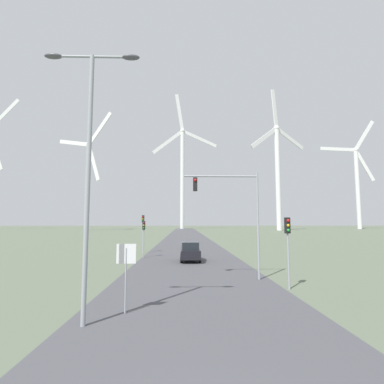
% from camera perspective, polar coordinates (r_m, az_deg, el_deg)
% --- Properties ---
extents(road_surface, '(10.00, 240.00, 0.01)m').
position_cam_1_polar(road_surface, '(52.52, -0.92, -9.77)').
color(road_surface, '#47474C').
rests_on(road_surface, ground).
extents(streetlamp, '(3.70, 0.32, 10.25)m').
position_cam_1_polar(streetlamp, '(12.08, -19.02, 7.64)').
color(streetlamp, '#93999E').
rests_on(streetlamp, ground).
extents(stop_sign_near, '(0.81, 0.07, 2.81)m').
position_cam_1_polar(stop_sign_near, '(12.98, -12.45, -13.32)').
color(stop_sign_near, '#93999E').
rests_on(stop_sign_near, ground).
extents(traffic_light_post_near_left, '(0.28, 0.34, 3.81)m').
position_cam_1_polar(traffic_light_post_near_left, '(32.08, -9.18, -7.29)').
color(traffic_light_post_near_left, '#93999E').
rests_on(traffic_light_post_near_left, ground).
extents(traffic_light_post_near_right, '(0.28, 0.33, 3.97)m').
position_cam_1_polar(traffic_light_post_near_right, '(17.87, 17.78, -8.03)').
color(traffic_light_post_near_right, '#93999E').
rests_on(traffic_light_post_near_right, ground).
extents(traffic_light_post_mid_left, '(0.28, 0.33, 4.54)m').
position_cam_1_polar(traffic_light_post_mid_left, '(37.45, -9.32, -6.27)').
color(traffic_light_post_mid_left, '#93999E').
rests_on(traffic_light_post_mid_left, ground).
extents(traffic_light_mast_overhead, '(4.94, 0.34, 7.00)m').
position_cam_1_polar(traffic_light_mast_overhead, '(19.99, 7.94, -2.09)').
color(traffic_light_mast_overhead, '#93999E').
rests_on(traffic_light_mast_overhead, ground).
extents(car_approaching, '(1.88, 4.12, 1.83)m').
position_cam_1_polar(car_approaching, '(28.98, -0.34, -11.27)').
color(car_approaching, black).
rests_on(car_approaching, ground).
extents(wind_turbine_left, '(28.02, 12.61, 53.85)m').
position_cam_1_polar(wind_turbine_left, '(146.00, -19.19, 2.89)').
color(wind_turbine_left, white).
rests_on(wind_turbine_left, ground).
extents(wind_turbine_center, '(36.59, 8.89, 76.23)m').
position_cam_1_polar(wind_turbine_center, '(167.65, -1.85, 4.50)').
color(wind_turbine_center, white).
rests_on(wind_turbine_center, ground).
extents(wind_turbine_right, '(28.59, 14.66, 63.80)m').
position_cam_1_polar(wind_turbine_right, '(139.31, 15.99, 4.58)').
color(wind_turbine_right, white).
rests_on(wind_turbine_right, ground).
extents(wind_turbine_far_right, '(30.06, 2.60, 59.25)m').
position_cam_1_polar(wind_turbine_far_right, '(184.06, 28.94, 2.14)').
color(wind_turbine_far_right, white).
rests_on(wind_turbine_far_right, ground).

